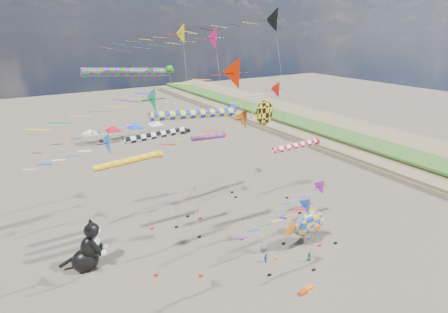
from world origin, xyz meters
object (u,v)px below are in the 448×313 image
(fish_inflatable, at_px, (308,224))
(child_green, at_px, (309,257))
(child_blue, at_px, (266,258))
(cat_inflatable, at_px, (86,245))
(person_adult, at_px, (262,247))
(parked_car, at_px, (183,130))

(fish_inflatable, xyz_separation_m, child_green, (-2.03, -2.46, -2.19))
(fish_inflatable, height_order, child_blue, fish_inflatable)
(cat_inflatable, distance_m, fish_inflatable, 24.05)
(cat_inflatable, xyz_separation_m, fish_inflatable, (22.33, -8.93, -0.01))
(cat_inflatable, relative_size, person_adult, 3.28)
(fish_inflatable, xyz_separation_m, child_blue, (-6.07, -0.09, -2.22))
(cat_inflatable, xyz_separation_m, child_green, (20.30, -11.40, -2.20))
(cat_inflatable, height_order, child_blue, cat_inflatable)
(child_green, height_order, parked_car, parked_car)
(cat_inflatable, distance_m, person_adult, 18.63)
(parked_car, bearing_deg, child_blue, -168.21)
(cat_inflatable, distance_m, child_blue, 18.73)
(fish_inflatable, bearing_deg, cat_inflatable, 158.20)
(child_green, bearing_deg, child_blue, -175.80)
(cat_inflatable, bearing_deg, child_blue, -9.65)
(person_adult, bearing_deg, parked_car, 76.67)
(fish_inflatable, relative_size, parked_car, 1.69)
(fish_inflatable, bearing_deg, child_blue, -179.17)
(person_adult, bearing_deg, child_blue, -111.96)
(cat_inflatable, bearing_deg, fish_inflatable, -2.44)
(fish_inflatable, height_order, parked_car, fish_inflatable)
(child_green, relative_size, parked_car, 0.34)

